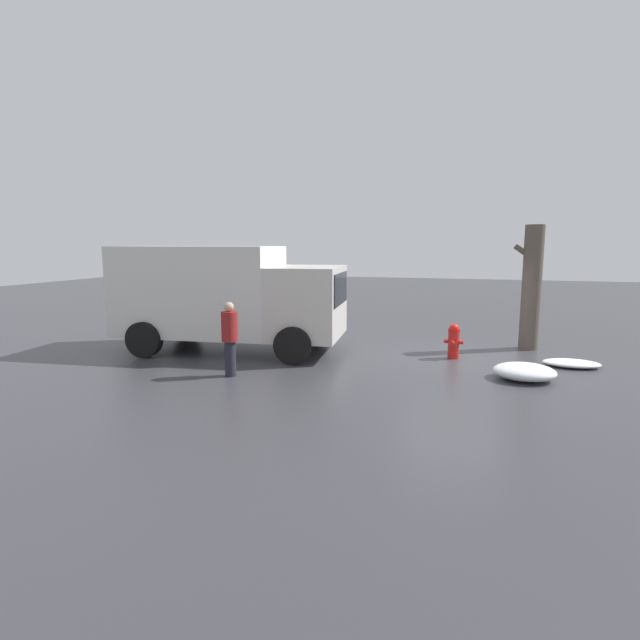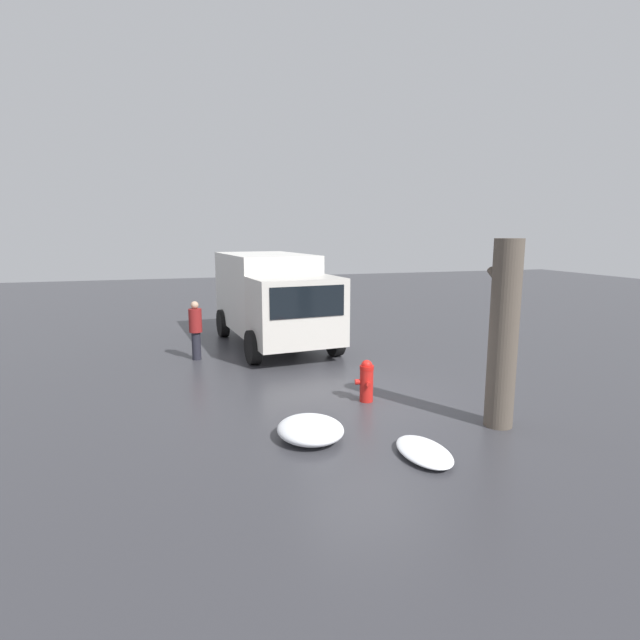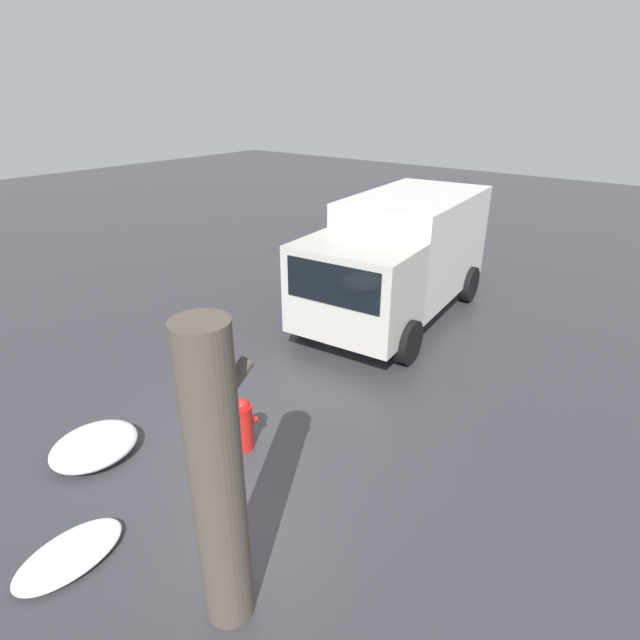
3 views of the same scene
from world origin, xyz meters
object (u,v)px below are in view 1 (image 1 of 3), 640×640
Objects in this scene: pedestrian at (230,336)px; tree_trunk at (531,287)px; fire_hydrant at (454,341)px; delivery_truck at (226,294)px.

tree_trunk is at bearing 134.07° from pedestrian.
fire_hydrant is 5.94m from delivery_truck.
delivery_truck is 3.75× the size of pedestrian.
delivery_truck reaches higher than pedestrian.
tree_trunk is at bearing 144.17° from fire_hydrant.
fire_hydrant is 5.51m from pedestrian.
pedestrian reaches higher than fire_hydrant.
tree_trunk is 2.07× the size of pedestrian.
tree_trunk is 8.10m from delivery_truck.
tree_trunk is (-1.90, -1.77, 1.22)m from fire_hydrant.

